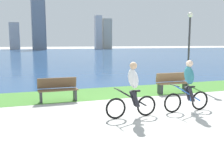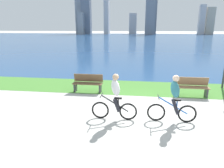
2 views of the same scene
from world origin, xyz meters
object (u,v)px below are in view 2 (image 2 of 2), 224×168
Objects in this scene: cyclist_trailing at (174,99)px; bench_far_along_path at (192,87)px; cyclist_lead at (115,97)px; bench_near_path at (88,83)px.

bench_far_along_path is (1.33, 3.01, -0.39)m from cyclist_trailing.
cyclist_trailing is at bearing 1.81° from cyclist_lead.
cyclist_trailing is 4.83m from bench_near_path.
bench_far_along_path is at bearing 66.16° from cyclist_trailing.
cyclist_trailing is at bearing -38.46° from bench_near_path.
bench_far_along_path is (5.10, 0.01, 0.00)m from bench_near_path.
cyclist_trailing is 1.13× the size of bench_far_along_path.
cyclist_trailing is 3.31m from bench_far_along_path.
cyclist_lead is at bearing -137.40° from bench_far_along_path.
cyclist_lead is at bearing -60.04° from bench_near_path.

